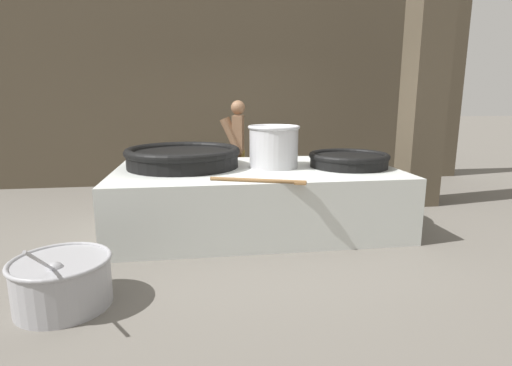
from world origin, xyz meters
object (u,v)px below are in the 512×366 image
object	(u,v)px
cook	(238,147)
giant_wok_far	(349,159)
prep_bowl_vegetables	(62,280)
stock_pot	(274,146)
giant_wok_near	(183,156)

from	to	relation	value
cook	giant_wok_far	bearing A→B (deg)	142.38
giant_wok_far	prep_bowl_vegetables	world-z (taller)	giant_wok_far
stock_pot	giant_wok_far	bearing A→B (deg)	-6.36
stock_pot	prep_bowl_vegetables	distance (m)	2.86
giant_wok_far	giant_wok_near	bearing A→B (deg)	172.15
giant_wok_near	prep_bowl_vegetables	bearing A→B (deg)	-114.15
stock_pot	cook	xyz separation A→B (m)	(-0.33, 1.34, -0.18)
giant_wok_near	stock_pot	world-z (taller)	stock_pot
cook	stock_pot	bearing A→B (deg)	114.44
prep_bowl_vegetables	stock_pot	bearing A→B (deg)	41.83
stock_pot	cook	bearing A→B (deg)	103.66
giant_wok_near	giant_wok_far	bearing A→B (deg)	-7.85
cook	prep_bowl_vegetables	size ratio (longest dim) A/B	1.60
cook	prep_bowl_vegetables	world-z (taller)	cook
stock_pot	giant_wok_near	bearing A→B (deg)	170.90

